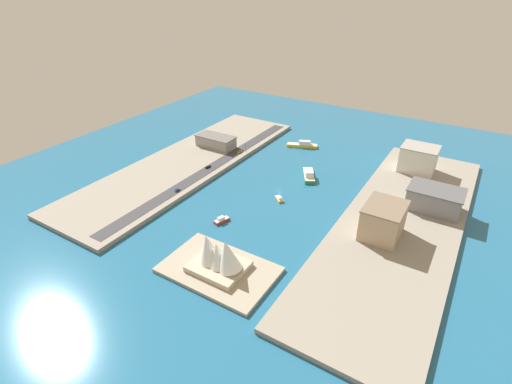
% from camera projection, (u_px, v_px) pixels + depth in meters
% --- Properties ---
extents(ground_plane, '(440.00, 440.00, 0.00)m').
position_uv_depth(ground_plane, '(279.00, 191.00, 284.84)').
color(ground_plane, '#23668E').
extents(quay_west, '(70.00, 240.00, 2.98)m').
position_uv_depth(quay_west, '(400.00, 224.00, 244.10)').
color(quay_west, gray).
rests_on(quay_west, ground_plane).
extents(quay_east, '(70.00, 240.00, 2.98)m').
position_uv_depth(quay_east, '(188.00, 162.00, 324.10)').
color(quay_east, gray).
rests_on(quay_east, ground_plane).
extents(peninsula_point, '(60.75, 38.93, 2.00)m').
position_uv_depth(peninsula_point, '(219.00, 270.00, 207.63)').
color(peninsula_point, '#A89E89').
rests_on(peninsula_point, ground_plane).
extents(road_strip, '(10.36, 228.00, 0.15)m').
position_uv_depth(road_strip, '(212.00, 167.00, 311.94)').
color(road_strip, '#38383D').
rests_on(road_strip, quay_east).
extents(tugboat_red, '(6.98, 12.20, 3.92)m').
position_uv_depth(tugboat_red, '(222.00, 220.00, 248.49)').
color(tugboat_red, red).
rests_on(tugboat_red, ground_plane).
extents(ferry_green_doubledeck, '(18.97, 25.60, 6.95)m').
position_uv_depth(ferry_green_doubledeck, '(309.00, 174.00, 302.00)').
color(ferry_green_doubledeck, '#2D8C4C').
rests_on(ferry_green_doubledeck, ground_plane).
extents(water_taxi_orange, '(9.33, 8.78, 3.18)m').
position_uv_depth(water_taxi_orange, '(279.00, 199.00, 272.44)').
color(water_taxi_orange, orange).
rests_on(water_taxi_orange, ground_plane).
extents(ferry_yellow_fast, '(28.96, 16.14, 6.06)m').
position_uv_depth(ferry_yellow_fast, '(302.00, 145.00, 355.10)').
color(ferry_yellow_fast, yellow).
rests_on(ferry_yellow_fast, ground_plane).
extents(warehouse_low_gray, '(34.58, 23.19, 14.91)m').
position_uv_depth(warehouse_low_gray, '(435.00, 199.00, 253.91)').
color(warehouse_low_gray, gray).
rests_on(warehouse_low_gray, quay_west).
extents(carpark_squat_concrete, '(35.75, 17.24, 9.93)m').
position_uv_depth(carpark_squat_concrete, '(216.00, 141.00, 347.49)').
color(carpark_squat_concrete, gray).
rests_on(carpark_squat_concrete, quay_east).
extents(apartment_midrise_tan, '(22.40, 27.79, 20.62)m').
position_uv_depth(apartment_midrise_tan, '(383.00, 221.00, 226.70)').
color(apartment_midrise_tan, tan).
rests_on(apartment_midrise_tan, quay_west).
extents(hotel_broad_white, '(27.21, 22.01, 20.69)m').
position_uv_depth(hotel_broad_white, '(418.00, 159.00, 301.85)').
color(hotel_broad_white, silver).
rests_on(hotel_broad_white, quay_west).
extents(taxi_yellow_cab, '(2.03, 4.77, 1.70)m').
position_uv_depth(taxi_yellow_cab, '(240.00, 152.00, 337.14)').
color(taxi_yellow_cab, black).
rests_on(taxi_yellow_cab, road_strip).
extents(suv_black, '(2.00, 5.24, 1.63)m').
position_uv_depth(suv_black, '(208.00, 167.00, 310.96)').
color(suv_black, black).
rests_on(suv_black, road_strip).
extents(hatchback_blue, '(1.92, 4.74, 1.57)m').
position_uv_depth(hatchback_blue, '(177.00, 190.00, 277.79)').
color(hatchback_blue, black).
rests_on(hatchback_blue, road_strip).
extents(traffic_light_waterfront, '(0.36, 0.36, 6.50)m').
position_uv_depth(traffic_light_waterfront, '(246.00, 147.00, 337.45)').
color(traffic_light_waterfront, black).
rests_on(traffic_light_waterfront, quay_east).
extents(opera_landmark, '(29.41, 23.95, 21.15)m').
position_uv_depth(opera_landmark, '(218.00, 256.00, 202.69)').
color(opera_landmark, '#BCAD93').
rests_on(opera_landmark, peninsula_point).
extents(park_tree_cluster, '(12.55, 14.87, 10.07)m').
position_uv_depth(park_tree_cluster, '(420.00, 187.00, 270.86)').
color(park_tree_cluster, brown).
rests_on(park_tree_cluster, quay_west).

